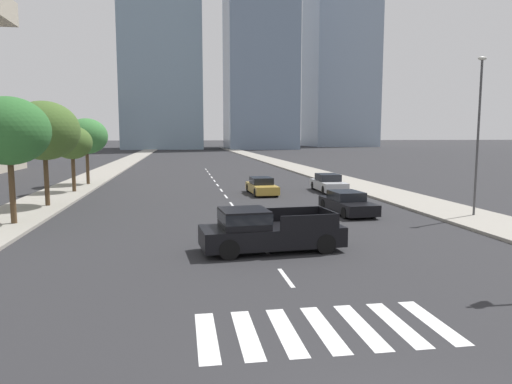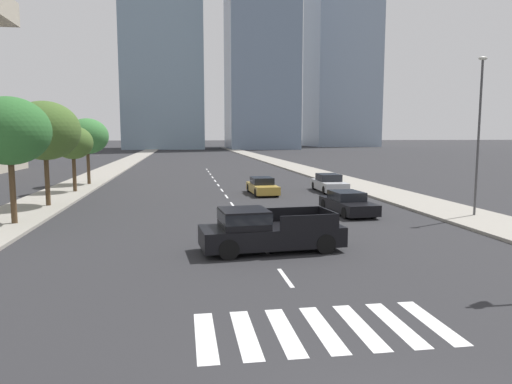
{
  "view_description": "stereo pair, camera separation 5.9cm",
  "coord_description": "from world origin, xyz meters",
  "views": [
    {
      "loc": [
        -3.19,
        -5.61,
        4.46
      ],
      "look_at": [
        0.0,
        14.48,
        2.0
      ],
      "focal_mm": 33.15,
      "sensor_mm": 36.0,
      "label": 1
    },
    {
      "loc": [
        -3.13,
        -5.62,
        4.46
      ],
      "look_at": [
        0.0,
        14.48,
        2.0
      ],
      "focal_mm": 33.15,
      "sensor_mm": 36.0,
      "label": 2
    }
  ],
  "objects": [
    {
      "name": "street_tree_third",
      "position": [
        -11.36,
        32.26,
        3.87
      ],
      "size": [
        2.98,
        2.98,
        5.01
      ],
      "color": "#4C3823",
      "rests_on": "sidewalk_west"
    },
    {
      "name": "sidewalk_east",
      "position": [
        12.16,
        30.0,
        0.07
      ],
      "size": [
        4.0,
        260.0,
        0.15
      ],
      "primitive_type": "cube",
      "color": "gray",
      "rests_on": "ground"
    },
    {
      "name": "street_tree_nearest",
      "position": [
        -11.36,
        18.85,
        4.64
      ],
      "size": [
        3.87,
        3.87,
        6.15
      ],
      "color": "#4C3823",
      "rests_on": "sidewalk_west"
    },
    {
      "name": "street_tree_second",
      "position": [
        -11.36,
        24.85,
        4.71
      ],
      "size": [
        4.2,
        4.2,
        6.36
      ],
      "color": "#4C3823",
      "rests_on": "sidewalk_west"
    },
    {
      "name": "lane_divider_center",
      "position": [
        0.0,
        32.48,
        0.0
      ],
      "size": [
        0.14,
        50.0,
        0.01
      ],
      "color": "silver",
      "rests_on": "ground"
    },
    {
      "name": "street_tree_fourth",
      "position": [
        -11.36,
        37.87,
        4.34
      ],
      "size": [
        3.67,
        3.67,
        5.77
      ],
      "color": "#4C3823",
      "rests_on": "sidewalk_west"
    },
    {
      "name": "street_lamp_east",
      "position": [
        12.46,
        17.52,
        4.95
      ],
      "size": [
        0.5,
        0.24,
        8.38
      ],
      "color": "#3F3F42",
      "rests_on": "sidewalk_east"
    },
    {
      "name": "sedan_gold_1",
      "position": [
        2.82,
        29.46,
        0.58
      ],
      "size": [
        1.9,
        4.67,
        1.27
      ],
      "rotation": [
        0.0,
        0.0,
        -1.54
      ],
      "color": "#B28E38",
      "rests_on": "ground"
    },
    {
      "name": "sidewalk_west",
      "position": [
        -12.16,
        30.0,
        0.07
      ],
      "size": [
        4.0,
        260.0,
        0.15
      ],
      "primitive_type": "cube",
      "color": "gray",
      "rests_on": "ground"
    },
    {
      "name": "pickup_truck",
      "position": [
        -0.06,
        11.95,
        0.81
      ],
      "size": [
        5.6,
        2.5,
        1.67
      ],
      "rotation": [
        0.0,
        0.0,
        3.23
      ],
      "color": "black",
      "rests_on": "ground"
    },
    {
      "name": "crosswalk_near",
      "position": [
        0.0,
        4.48,
        0.0
      ],
      "size": [
        5.85,
        2.73,
        0.01
      ],
      "color": "silver",
      "rests_on": "ground"
    },
    {
      "name": "office_tower_right_skyline",
      "position": [
        59.46,
        177.44,
        44.54
      ],
      "size": [
        24.7,
        24.95,
        90.13
      ],
      "color": "#8C9EB2",
      "rests_on": "ground"
    },
    {
      "name": "sedan_black_0",
      "position": [
        6.15,
        19.94,
        0.58
      ],
      "size": [
        2.08,
        4.76,
        1.26
      ],
      "rotation": [
        0.0,
        0.0,
        -1.51
      ],
      "color": "black",
      "rests_on": "ground"
    },
    {
      "name": "sedan_silver_2",
      "position": [
        8.34,
        30.28,
        0.63
      ],
      "size": [
        1.97,
        4.76,
        1.39
      ],
      "rotation": [
        0.0,
        0.0,
        -1.59
      ],
      "color": "#B7BABF",
      "rests_on": "ground"
    }
  ]
}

